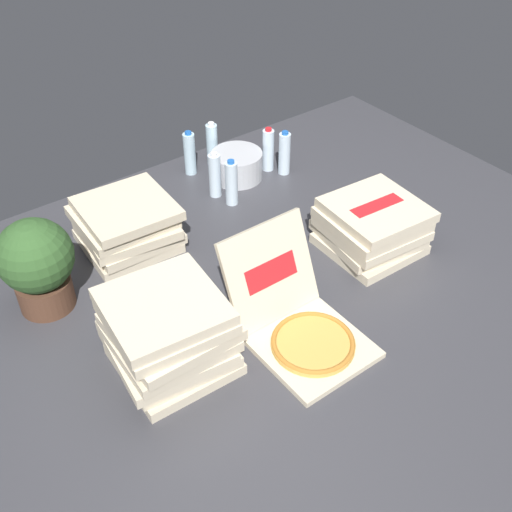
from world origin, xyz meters
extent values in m
cube|color=#38383D|center=(0.00, 0.00, -0.01)|extent=(3.20, 2.40, 0.02)
cube|color=beige|center=(-0.09, -0.35, 0.01)|extent=(0.39, 0.39, 0.02)
cylinder|color=gold|center=(-0.09, -0.35, 0.03)|extent=(0.32, 0.32, 0.02)
torus|color=#B1712A|center=(-0.09, -0.35, 0.04)|extent=(0.32, 0.32, 0.02)
cube|color=beige|center=(-0.09, -0.07, 0.20)|extent=(0.39, 0.17, 0.37)
cube|color=red|center=(-0.09, -0.08, 0.21)|extent=(0.23, 0.04, 0.09)
cube|color=beige|center=(-0.55, -0.09, 0.02)|extent=(0.40, 0.40, 0.05)
cube|color=beige|center=(-0.55, -0.07, 0.07)|extent=(0.43, 0.43, 0.05)
cube|color=beige|center=(-0.57, -0.09, 0.11)|extent=(0.43, 0.43, 0.05)
cube|color=red|center=(-0.57, -0.09, 0.14)|extent=(0.26, 0.10, 0.00)
cube|color=beige|center=(-0.56, -0.09, 0.16)|extent=(0.41, 0.41, 0.05)
cube|color=red|center=(-0.56, -0.09, 0.18)|extent=(0.26, 0.08, 0.00)
cube|color=beige|center=(-0.55, -0.09, 0.20)|extent=(0.39, 0.39, 0.05)
cube|color=beige|center=(-0.56, -0.09, 0.25)|extent=(0.42, 0.42, 0.05)
cube|color=beige|center=(-0.56, -0.08, 0.29)|extent=(0.43, 0.43, 0.05)
cube|color=beige|center=(-0.35, 0.66, 0.02)|extent=(0.41, 0.41, 0.05)
cube|color=red|center=(-0.35, 0.66, 0.05)|extent=(0.26, 0.09, 0.00)
cube|color=beige|center=(-0.34, 0.66, 0.07)|extent=(0.40, 0.40, 0.05)
cube|color=red|center=(-0.34, 0.66, 0.09)|extent=(0.26, 0.08, 0.00)
cube|color=beige|center=(-0.35, 0.65, 0.11)|extent=(0.43, 0.43, 0.05)
cube|color=beige|center=(-0.35, 0.66, 0.16)|extent=(0.40, 0.40, 0.05)
cube|color=red|center=(-0.35, 0.66, 0.18)|extent=(0.26, 0.08, 0.00)
cube|color=beige|center=(-0.34, 0.65, 0.20)|extent=(0.41, 0.41, 0.05)
cube|color=beige|center=(0.53, -0.03, 0.02)|extent=(0.40, 0.40, 0.05)
cube|color=red|center=(0.53, -0.03, 0.05)|extent=(0.26, 0.08, 0.00)
cube|color=beige|center=(0.53, -0.01, 0.07)|extent=(0.44, 0.44, 0.05)
cube|color=beige|center=(0.53, -0.03, 0.11)|extent=(0.42, 0.42, 0.05)
cube|color=beige|center=(0.53, -0.02, 0.16)|extent=(0.42, 0.42, 0.05)
cube|color=beige|center=(0.55, -0.02, 0.20)|extent=(0.42, 0.42, 0.05)
cube|color=red|center=(0.55, -0.02, 0.23)|extent=(0.26, 0.09, 0.00)
cylinder|color=#B7BABF|center=(0.40, 0.84, 0.07)|extent=(0.27, 0.27, 0.15)
cylinder|color=silver|center=(0.23, 0.65, 0.12)|extent=(0.06, 0.06, 0.23)
cylinder|color=blue|center=(0.23, 0.65, 0.24)|extent=(0.03, 0.03, 0.02)
cylinder|color=silver|center=(0.37, 1.03, 0.12)|extent=(0.06, 0.06, 0.23)
cylinder|color=white|center=(0.37, 1.03, 0.24)|extent=(0.03, 0.03, 0.02)
cylinder|color=silver|center=(0.21, 0.76, 0.12)|extent=(0.06, 0.06, 0.23)
cylinder|color=white|center=(0.21, 0.76, 0.24)|extent=(0.03, 0.03, 0.02)
cylinder|color=silver|center=(0.58, 0.80, 0.12)|extent=(0.06, 0.06, 0.23)
cylinder|color=red|center=(0.58, 0.80, 0.24)|extent=(0.03, 0.03, 0.02)
cylinder|color=silver|center=(0.22, 1.02, 0.12)|extent=(0.06, 0.06, 0.23)
cylinder|color=blue|center=(0.22, 1.02, 0.24)|extent=(0.03, 0.03, 0.02)
cylinder|color=silver|center=(0.63, 0.72, 0.12)|extent=(0.06, 0.06, 0.23)
cylinder|color=blue|center=(0.63, 0.72, 0.24)|extent=(0.03, 0.03, 0.02)
cylinder|color=#513323|center=(-0.80, 0.50, 0.07)|extent=(0.22, 0.22, 0.13)
sphere|color=#2E5326|center=(-0.80, 0.50, 0.26)|extent=(0.30, 0.30, 0.30)
camera|label=1|loc=(-1.22, -1.49, 1.77)|focal=43.25mm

